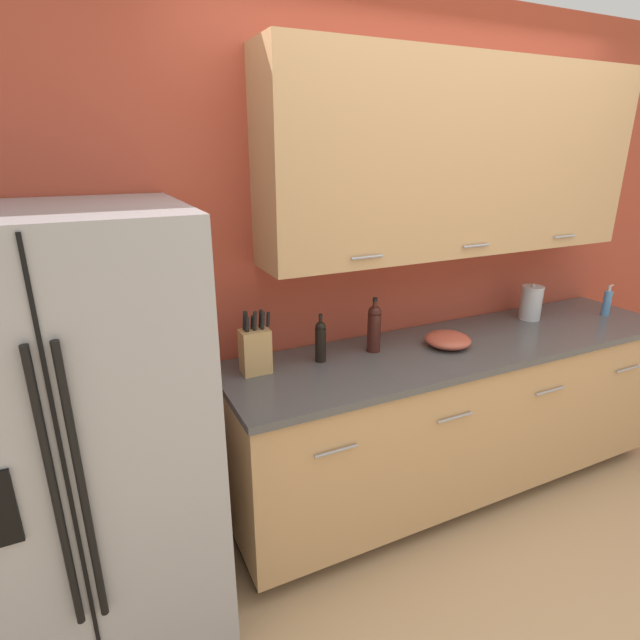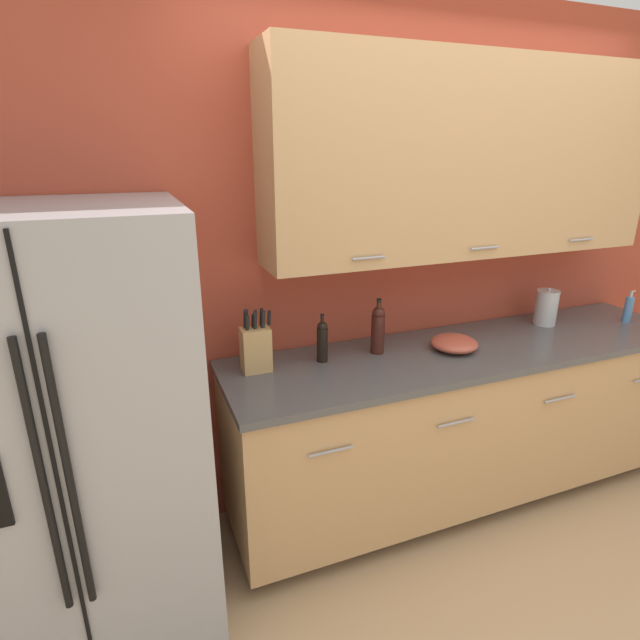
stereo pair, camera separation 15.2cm
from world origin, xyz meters
TOP-DOWN VIEW (x-y plane):
  - wall_back at (0.04, 1.29)m, footprint 10.00×0.39m
  - counter_unit at (0.12, 1.01)m, footprint 2.62×0.64m
  - refrigerator at (-1.78, 0.92)m, footprint 0.94×0.82m
  - knife_block at (-1.01, 1.12)m, footprint 0.15×0.09m
  - wine_bottle at (-0.39, 1.11)m, footprint 0.07×0.07m
  - soap_dispenser at (1.20, 0.98)m, footprint 0.05×0.05m
  - oil_bottle at (-0.68, 1.11)m, footprint 0.05×0.05m
  - steel_canister at (0.72, 1.13)m, footprint 0.13×0.13m
  - mixing_bowl at (-0.01, 1.00)m, footprint 0.24×0.24m

SIDE VIEW (x-z plane):
  - counter_unit at x=0.12m, z-range 0.01..0.92m
  - refrigerator at x=-1.78m, z-range 0.00..1.71m
  - mixing_bowl at x=-0.01m, z-range 0.91..0.99m
  - soap_dispenser at x=1.20m, z-range 0.90..1.09m
  - steel_canister at x=0.72m, z-range 0.91..1.13m
  - oil_bottle at x=-0.68m, z-range 0.90..1.14m
  - knife_block at x=-1.01m, z-range 0.88..1.18m
  - wine_bottle at x=-0.39m, z-range 0.90..1.18m
  - wall_back at x=0.04m, z-range 0.17..2.77m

